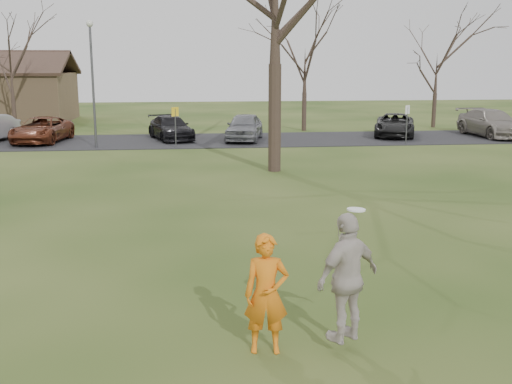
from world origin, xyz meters
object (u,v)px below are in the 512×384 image
(car_7, at_px, (491,123))
(car_4, at_px, (244,127))
(lamp_post, at_px, (92,68))
(car_6, at_px, (395,125))
(catching_play, at_px, (348,277))
(car_3, at_px, (171,128))
(player_defender, at_px, (266,294))
(car_2, at_px, (42,130))

(car_7, bearing_deg, car_4, 177.39)
(car_4, height_order, lamp_post, lamp_post)
(car_6, relative_size, lamp_post, 0.75)
(catching_play, bearing_deg, car_3, 96.87)
(player_defender, relative_size, car_4, 0.41)
(car_2, xyz_separation_m, catching_play, (10.03, -25.68, 0.45))
(player_defender, bearing_deg, car_3, 100.08)
(player_defender, bearing_deg, lamp_post, 109.57)
(car_2, distance_m, car_3, 6.89)
(car_3, bearing_deg, catching_play, -99.77)
(car_3, distance_m, car_6, 12.91)
(player_defender, xyz_separation_m, car_4, (2.08, 25.12, -0.12))
(car_2, bearing_deg, car_7, 7.52)
(player_defender, distance_m, car_4, 25.21)
(car_6, distance_m, lamp_post, 17.18)
(lamp_post, bearing_deg, car_2, 140.89)
(car_4, bearing_deg, car_7, 13.68)
(catching_play, bearing_deg, player_defender, 173.24)
(car_2, distance_m, car_7, 25.36)
(car_4, relative_size, catching_play, 2.19)
(player_defender, relative_size, car_2, 0.37)
(car_3, distance_m, lamp_post, 5.80)
(car_2, distance_m, lamp_post, 5.25)
(player_defender, bearing_deg, car_6, 72.89)
(car_4, xyz_separation_m, car_7, (14.43, 0.19, 0.03))
(car_2, bearing_deg, car_4, 5.84)
(car_4, bearing_deg, car_3, -179.10)
(car_3, distance_m, car_7, 18.49)
(player_defender, xyz_separation_m, car_7, (16.51, 25.30, -0.09))
(car_2, xyz_separation_m, car_6, (19.79, 0.43, -0.02))
(player_defender, xyz_separation_m, car_2, (-8.85, 25.54, -0.19))
(player_defender, height_order, catching_play, catching_play)
(catching_play, distance_m, lamp_post, 24.23)
(lamp_post, bearing_deg, car_7, 6.09)
(car_4, xyz_separation_m, car_6, (8.87, 0.85, -0.09))
(car_6, relative_size, catching_play, 2.37)
(player_defender, bearing_deg, catching_play, -1.01)
(car_6, bearing_deg, lamp_post, -149.71)
(player_defender, relative_size, catching_play, 0.91)
(car_2, relative_size, car_4, 1.11)
(catching_play, bearing_deg, car_7, 58.93)
(car_4, bearing_deg, lamp_post, -151.31)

